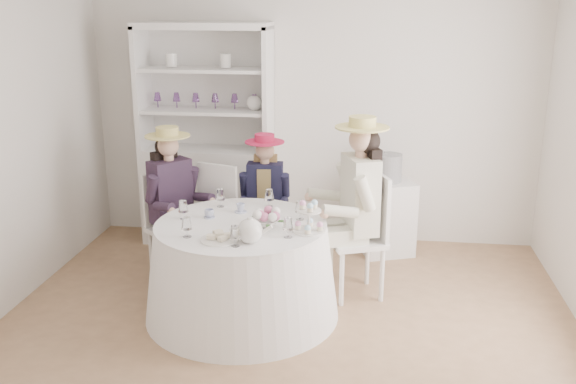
# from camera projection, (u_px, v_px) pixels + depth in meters

# --- Properties ---
(ground) EXTENTS (4.50, 4.50, 0.00)m
(ground) POSITION_uv_depth(u_px,v_px,m) (286.00, 326.00, 4.95)
(ground) COLOR #8A6645
(ground) RESTS_ON ground
(wall_back) EXTENTS (4.50, 0.00, 4.50)m
(wall_back) POSITION_uv_depth(u_px,v_px,m) (313.00, 110.00, 6.46)
(wall_back) COLOR silver
(wall_back) RESTS_ON ground
(wall_front) EXTENTS (4.50, 0.00, 4.50)m
(wall_front) POSITION_uv_depth(u_px,v_px,m) (220.00, 267.00, 2.66)
(wall_front) COLOR silver
(wall_front) RESTS_ON ground
(tea_table) EXTENTS (1.53, 1.53, 0.76)m
(tea_table) POSITION_uv_depth(u_px,v_px,m) (242.00, 270.00, 5.04)
(tea_table) COLOR white
(tea_table) RESTS_ON ground
(hutch) EXTENTS (1.49, 0.95, 2.21)m
(hutch) POSITION_uv_depth(u_px,v_px,m) (209.00, 166.00, 6.53)
(hutch) COLOR silver
(hutch) RESTS_ON ground
(side_table) EXTENTS (0.60, 0.60, 0.73)m
(side_table) POSITION_uv_depth(u_px,v_px,m) (386.00, 216.00, 6.32)
(side_table) COLOR silver
(side_table) RESTS_ON ground
(hatbox) EXTENTS (0.34, 0.34, 0.27)m
(hatbox) POSITION_uv_depth(u_px,v_px,m) (388.00, 168.00, 6.17)
(hatbox) COLOR black
(hatbox) RESTS_ON side_table
(guest_left) EXTENTS (0.59, 0.57, 1.37)m
(guest_left) POSITION_uv_depth(u_px,v_px,m) (172.00, 194.00, 5.63)
(guest_left) COLOR silver
(guest_left) RESTS_ON ground
(guest_mid) EXTENTS (0.46, 0.48, 1.26)m
(guest_mid) POSITION_uv_depth(u_px,v_px,m) (265.00, 193.00, 5.88)
(guest_mid) COLOR silver
(guest_mid) RESTS_ON ground
(guest_right) EXTENTS (0.64, 0.58, 1.53)m
(guest_right) POSITION_uv_depth(u_px,v_px,m) (357.00, 198.00, 5.23)
(guest_right) COLOR silver
(guest_right) RESTS_ON ground
(spare_chair) EXTENTS (0.53, 0.53, 1.02)m
(spare_chair) POSITION_uv_depth(u_px,v_px,m) (225.00, 212.00, 5.88)
(spare_chair) COLOR silver
(spare_chair) RESTS_ON ground
(teacup_a) EXTENTS (0.10, 0.10, 0.06)m
(teacup_a) POSITION_uv_depth(u_px,v_px,m) (209.00, 214.00, 5.05)
(teacup_a) COLOR white
(teacup_a) RESTS_ON tea_table
(teacup_b) EXTENTS (0.08, 0.08, 0.07)m
(teacup_b) POSITION_uv_depth(u_px,v_px,m) (241.00, 208.00, 5.18)
(teacup_b) COLOR white
(teacup_b) RESTS_ON tea_table
(teacup_c) EXTENTS (0.09, 0.09, 0.07)m
(teacup_c) POSITION_uv_depth(u_px,v_px,m) (273.00, 216.00, 5.00)
(teacup_c) COLOR white
(teacup_c) RESTS_ON tea_table
(flower_bowl) EXTENTS (0.25, 0.25, 0.05)m
(flower_bowl) POSITION_uv_depth(u_px,v_px,m) (265.00, 223.00, 4.86)
(flower_bowl) COLOR white
(flower_bowl) RESTS_ON tea_table
(flower_arrangement) EXTENTS (0.19, 0.19, 0.07)m
(flower_arrangement) POSITION_uv_depth(u_px,v_px,m) (266.00, 215.00, 4.83)
(flower_arrangement) COLOR pink
(flower_arrangement) RESTS_ON tea_table
(table_teapot) EXTENTS (0.26, 0.18, 0.19)m
(table_teapot) POSITION_uv_depth(u_px,v_px,m) (250.00, 231.00, 4.53)
(table_teapot) COLOR white
(table_teapot) RESTS_ON tea_table
(sandwich_plate) EXTENTS (0.28, 0.28, 0.06)m
(sandwich_plate) POSITION_uv_depth(u_px,v_px,m) (220.00, 238.00, 4.58)
(sandwich_plate) COLOR white
(sandwich_plate) RESTS_ON tea_table
(cupcake_stand) EXTENTS (0.24, 0.24, 0.23)m
(cupcake_stand) POSITION_uv_depth(u_px,v_px,m) (309.00, 221.00, 4.73)
(cupcake_stand) COLOR white
(cupcake_stand) RESTS_ON tea_table
(stemware_set) EXTENTS (0.99, 0.99, 0.15)m
(stemware_set) POSITION_uv_depth(u_px,v_px,m) (241.00, 214.00, 4.90)
(stemware_set) COLOR white
(stemware_set) RESTS_ON tea_table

